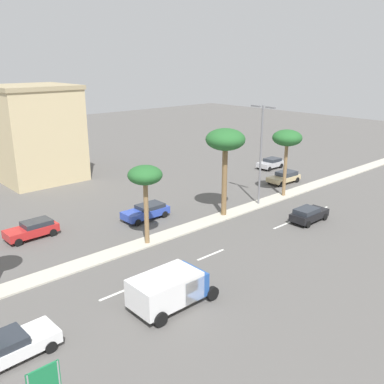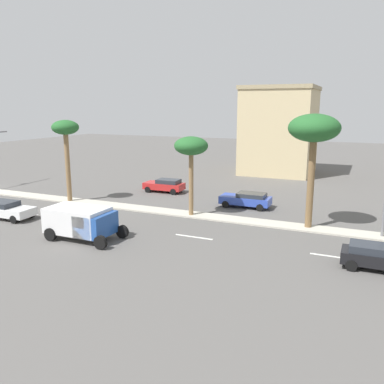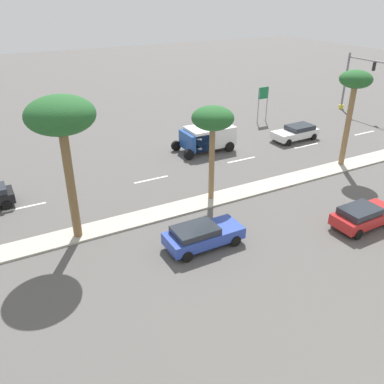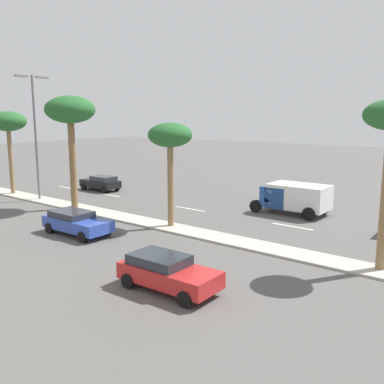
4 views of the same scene
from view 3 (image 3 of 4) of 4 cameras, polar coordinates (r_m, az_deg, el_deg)
ground_plane at (r=26.08m, az=-9.55°, el=-4.35°), size 160.00×160.00×0.00m
lane_stripe_near at (r=45.31m, az=22.97°, el=7.61°), size 0.20×2.80×0.01m
lane_stripe_outboard at (r=39.79m, az=15.70°, el=6.26°), size 0.20×2.80×0.01m
lane_stripe_leading at (r=35.35m, az=6.93°, el=4.49°), size 0.20×2.80×0.01m
lane_stripe_rear at (r=31.61m, az=-5.72°, el=1.75°), size 0.20×2.80×0.01m
lane_stripe_front at (r=29.77m, az=-22.37°, el=-1.97°), size 0.20×2.80×0.01m
traffic_signal_gantry at (r=49.60m, az=25.31°, el=14.06°), size 18.06×0.53×6.54m
directional_road_sign at (r=45.41m, az=9.94°, el=12.91°), size 0.10×1.26×3.78m
palm_tree_far at (r=34.38m, az=21.81°, el=13.64°), size 2.47×2.47×7.62m
palm_tree_outboard at (r=26.44m, az=2.91°, el=9.89°), size 2.74×2.74×6.48m
palm_tree_inboard at (r=22.41m, az=-17.87°, el=9.67°), size 3.67×3.67×8.33m
sedan_blue_left at (r=23.24m, az=1.42°, el=-6.00°), size 2.06×4.51×1.36m
sedan_red_near at (r=27.18m, az=22.85°, el=-3.05°), size 2.04×4.30×1.41m
sedan_white_leading at (r=40.90m, az=14.34°, el=8.10°), size 2.19×4.66×1.39m
box_truck at (r=36.77m, az=1.88°, el=7.65°), size 2.76×5.30×2.17m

